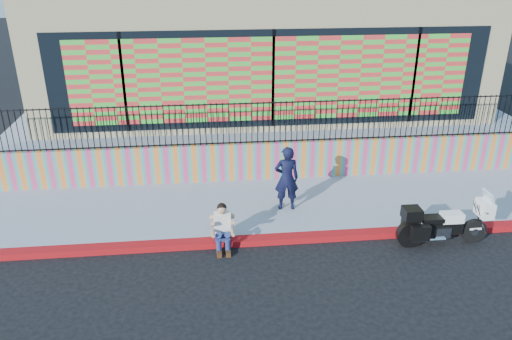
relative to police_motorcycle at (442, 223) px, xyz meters
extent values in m
plane|color=black|center=(-3.28, 0.48, -0.55)|extent=(90.00, 90.00, 0.00)
cube|color=#9E0B19|center=(-3.28, 0.48, -0.47)|extent=(16.00, 0.30, 0.15)
cube|color=#8D94A9|center=(-3.28, 2.13, -0.47)|extent=(16.00, 3.00, 0.15)
cube|color=#DD3A72|center=(-3.28, 3.73, 0.15)|extent=(16.00, 0.20, 1.10)
cube|color=#8D94A9|center=(-3.28, 8.83, 0.08)|extent=(16.00, 10.00, 1.25)
cube|color=tan|center=(-3.28, 8.63, 2.70)|extent=(14.00, 8.00, 4.00)
cube|color=black|center=(-3.28, 4.61, 2.30)|extent=(12.60, 0.04, 2.80)
cube|color=red|center=(-3.28, 4.58, 2.30)|extent=(11.48, 0.02, 2.40)
cylinder|color=black|center=(0.80, 0.00, -0.25)|extent=(0.59, 0.12, 0.59)
cylinder|color=black|center=(-0.71, 0.00, -0.25)|extent=(0.59, 0.12, 0.59)
cube|color=black|center=(0.04, 0.00, -0.10)|extent=(0.84, 0.25, 0.30)
cube|color=silver|center=(0.00, 0.00, -0.19)|extent=(0.35, 0.30, 0.27)
cube|color=white|center=(0.20, 0.00, 0.15)|extent=(0.49, 0.28, 0.21)
cube|color=black|center=(-0.27, 0.00, 0.13)|extent=(0.49, 0.30, 0.11)
cube|color=white|center=(0.95, 0.00, 0.32)|extent=(0.27, 0.46, 0.37)
cube|color=silver|center=(0.99, 0.00, 0.61)|extent=(0.16, 0.41, 0.30)
cube|color=black|center=(-0.76, 0.00, 0.30)|extent=(0.39, 0.37, 0.27)
cube|color=black|center=(-0.62, -0.27, -0.06)|extent=(0.43, 0.16, 0.35)
cube|color=black|center=(-0.62, 0.27, -0.06)|extent=(0.43, 0.16, 0.35)
cube|color=white|center=(0.80, 0.00, -0.16)|extent=(0.28, 0.14, 0.05)
imported|color=black|center=(-3.30, 1.83, 0.45)|extent=(0.63, 0.43, 1.69)
cube|color=navy|center=(-4.98, 0.51, -0.31)|extent=(0.36, 0.28, 0.18)
cube|color=white|center=(-4.98, 0.47, 0.04)|extent=(0.38, 0.27, 0.54)
sphere|color=tan|center=(-4.98, 0.43, 0.40)|extent=(0.21, 0.21, 0.21)
cube|color=#472814|center=(-5.08, 0.07, -0.50)|extent=(0.11, 0.26, 0.10)
cube|color=#472814|center=(-4.88, 0.07, -0.50)|extent=(0.11, 0.26, 0.10)
camera|label=1|loc=(-5.26, -9.38, 5.67)|focal=35.00mm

